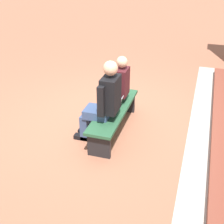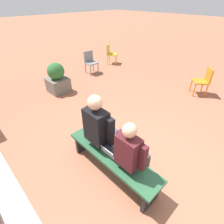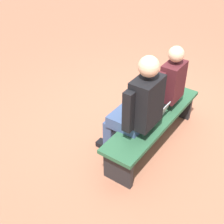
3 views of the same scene
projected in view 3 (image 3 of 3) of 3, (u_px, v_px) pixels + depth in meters
The scene contains 5 objects.
ground_plane at pixel (147, 125), 4.54m from camera, with size 60.00×60.00×0.00m, color #9E6047.
bench at pixel (153, 123), 4.00m from camera, with size 1.80×0.44×0.45m.
person_student at pixel (164, 87), 4.07m from camera, with size 0.51×0.65×1.29m.
person_adult at pixel (137, 108), 3.59m from camera, with size 0.60×0.75×1.43m.
laptop at pixel (155, 115), 3.90m from camera, with size 0.32×0.29×0.21m.
Camera 3 is at (3.20, 1.63, 2.82)m, focal length 50.00 mm.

